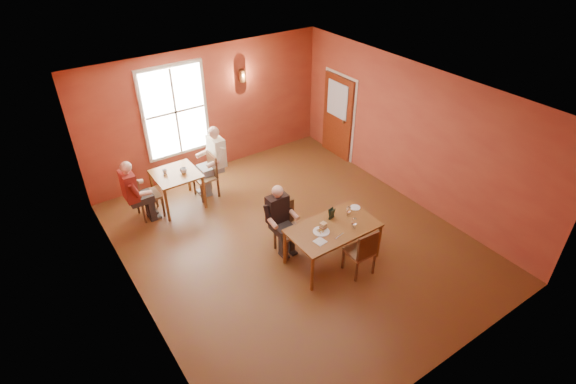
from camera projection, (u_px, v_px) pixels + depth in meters
ground at (294, 241)px, 8.88m from camera, size 6.00×7.00×0.01m
wall_back at (208, 111)px, 10.45m from camera, size 6.00×0.04×3.00m
wall_front at (454, 297)px, 5.65m from camera, size 6.00×0.04×3.00m
wall_left at (129, 236)px, 6.64m from camera, size 0.04×7.00×3.00m
wall_right at (411, 134)px, 9.46m from camera, size 0.04×7.00×3.00m
ceiling at (295, 97)px, 7.22m from camera, size 6.00×7.00×0.04m
window at (175, 112)px, 9.93m from camera, size 1.36×0.10×1.96m
door at (337, 117)px, 11.26m from camera, size 0.12×1.04×2.10m
wall_sconce at (242, 76)px, 10.42m from camera, size 0.16×0.16×0.28m
main_table at (332, 244)px, 8.22m from camera, size 1.63×0.92×0.76m
chair_diner_main at (290, 230)px, 8.37m from camera, size 0.44×0.44×1.00m
diner_main at (291, 224)px, 8.26m from camera, size 0.53×0.53×1.32m
chair_empty at (359, 250)px, 7.91m from camera, size 0.45×0.45×0.97m
plate_food at (321, 231)px, 7.88m from camera, size 0.32×0.32×0.04m
sandwich at (323, 227)px, 7.92m from camera, size 0.12×0.11×0.13m
goblet_a at (348, 211)px, 8.24m from camera, size 0.09×0.09×0.21m
goblet_c at (354, 223)px, 7.93m from camera, size 0.10×0.10×0.22m
menu_stand at (332, 214)px, 8.17m from camera, size 0.14×0.09×0.21m
knife at (340, 236)px, 7.81m from camera, size 0.22×0.07×0.00m
napkin at (320, 241)px, 7.68m from camera, size 0.21×0.21×0.01m
side_plate at (355, 208)px, 8.50m from camera, size 0.20×0.20×0.02m
second_table at (178, 189)px, 9.68m from camera, size 0.92×0.92×0.81m
chair_diner_white at (205, 177)px, 9.94m from camera, size 0.44×0.44×1.00m
diner_white at (205, 166)px, 9.81m from camera, size 0.61×0.61×1.52m
chair_diner_maroon at (148, 195)px, 9.32m from camera, size 0.46×0.46×1.03m
diner_maroon at (145, 188)px, 9.20m from camera, size 0.56×0.56×1.40m
cup_a at (183, 171)px, 9.45m from camera, size 0.19×0.19×0.11m
cup_b at (165, 172)px, 9.43m from camera, size 0.13×0.13×0.10m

